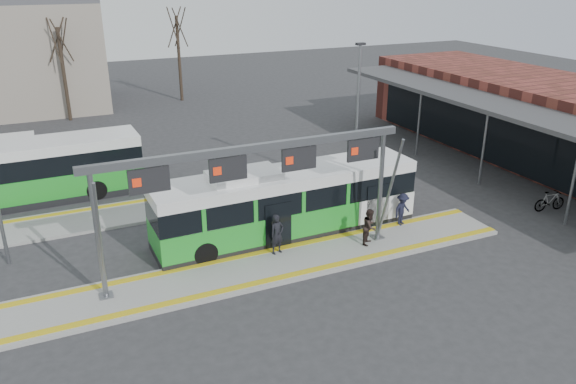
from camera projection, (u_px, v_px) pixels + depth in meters
name	position (u px, v px, depth m)	size (l,w,h in m)	color
ground	(269.00, 268.00, 23.39)	(120.00, 120.00, 0.00)	#2D2D30
platform_main	(269.00, 266.00, 23.37)	(22.00, 3.00, 0.15)	gray
platform_second	(137.00, 212.00, 28.61)	(20.00, 3.00, 0.15)	gray
tactile_main	(269.00, 265.00, 23.34)	(22.00, 2.65, 0.02)	gold
tactile_second	(132.00, 202.00, 29.55)	(20.00, 0.35, 0.02)	gold
gantry	(257.00, 170.00, 21.88)	(13.00, 1.68, 5.20)	slate
station_building	(574.00, 129.00, 34.18)	(11.50, 32.00, 5.00)	brown
hero_bus	(286.00, 203.00, 25.82)	(12.47, 2.85, 3.41)	black
bg_bus_green	(14.00, 175.00, 29.25)	(12.97, 3.03, 3.23)	black
passenger_a	(277.00, 234.00, 23.99)	(0.65, 0.43, 1.79)	black
passenger_b	(370.00, 227.00, 24.86)	(0.80, 0.62, 1.65)	#2D211E
passenger_c	(402.00, 209.00, 26.72)	(1.03, 0.59, 1.59)	black
bicycle_d	(550.00, 201.00, 28.73)	(0.50, 1.78, 1.07)	gray
tree_left	(59.00, 41.00, 43.75)	(1.40, 1.40, 8.36)	#382B21
tree_mid	(177.00, 28.00, 50.57)	(1.40, 1.40, 8.70)	#382B21
lamp_east	(357.00, 115.00, 30.12)	(0.50, 0.25, 8.08)	slate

